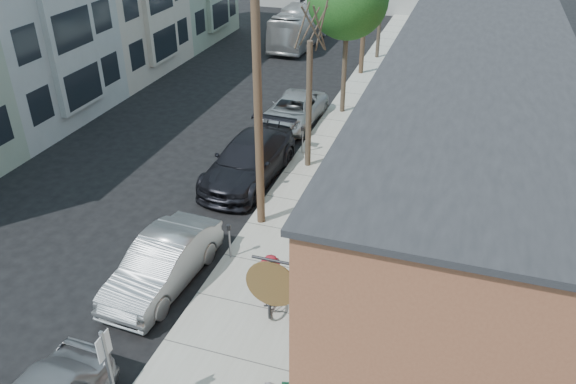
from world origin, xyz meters
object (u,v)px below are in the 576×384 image
(parking_meter_near, at_px, (229,236))
(utility_pole_near, at_px, (255,79))
(parking_meter_far, at_px, (302,135))
(tree_bare, at_px, (309,106))
(car_1, at_px, (163,263))
(car_2, at_px, (249,160))
(bus, at_px, (304,23))
(sign_post, at_px, (109,371))
(cyclist, at_px, (271,278))
(car_3, at_px, (293,111))

(parking_meter_near, height_order, utility_pole_near, utility_pole_near)
(parking_meter_far, height_order, utility_pole_near, utility_pole_near)
(parking_meter_far, xyz_separation_m, tree_bare, (0.55, -1.02, 1.80))
(car_1, bearing_deg, parking_meter_near, 52.80)
(parking_meter_far, distance_m, car_1, 9.84)
(car_2, height_order, bus, bus)
(utility_pole_near, bearing_deg, car_1, -111.60)
(car_1, bearing_deg, bus, 101.17)
(tree_bare, height_order, car_2, tree_bare)
(car_1, bearing_deg, sign_post, -69.07)
(parking_meter_far, height_order, car_1, car_1)
(cyclist, distance_m, car_3, 13.26)
(car_2, bearing_deg, cyclist, -60.96)
(cyclist, bearing_deg, car_1, -8.53)
(utility_pole_near, distance_m, tree_bare, 5.40)
(sign_post, xyz_separation_m, parking_meter_far, (-0.10, 14.59, -0.85))
(tree_bare, relative_size, car_2, 0.89)
(cyclist, bearing_deg, car_2, -75.42)
(tree_bare, bearing_deg, sign_post, -91.90)
(tree_bare, relative_size, car_3, 1.05)
(utility_pole_near, bearing_deg, parking_meter_near, -93.47)
(sign_post, relative_size, tree_bare, 0.53)
(cyclist, relative_size, car_3, 0.31)
(parking_meter_near, distance_m, cyclist, 2.46)
(utility_pole_near, bearing_deg, parking_meter_far, 91.41)
(car_1, relative_size, car_2, 0.80)
(car_1, bearing_deg, car_3, 93.23)
(cyclist, bearing_deg, sign_post, 58.23)
(parking_meter_near, relative_size, tree_bare, 0.24)
(car_1, bearing_deg, utility_pole_near, 71.63)
(car_1, distance_m, car_2, 7.06)
(bus, bearing_deg, parking_meter_near, -77.95)
(sign_post, bearing_deg, cyclist, 69.94)
(car_3, distance_m, bus, 15.17)
(car_2, distance_m, car_3, 5.95)
(parking_meter_far, bearing_deg, sign_post, -89.61)
(parking_meter_near, distance_m, car_2, 5.55)
(cyclist, relative_size, bus, 0.16)
(sign_post, bearing_deg, parking_meter_near, 90.87)
(sign_post, distance_m, tree_bare, 13.61)
(car_2, height_order, car_3, car_2)
(parking_meter_far, xyz_separation_m, utility_pole_near, (0.14, -5.72, 4.43))
(cyclist, xyz_separation_m, car_3, (-3.39, 12.82, -0.22))
(parking_meter_far, xyz_separation_m, bus, (-5.31, 17.92, 0.37))
(parking_meter_near, relative_size, bus, 0.13)
(sign_post, distance_m, parking_meter_far, 14.62)
(utility_pole_near, distance_m, car_3, 10.28)
(utility_pole_near, distance_m, car_1, 6.33)
(sign_post, xyz_separation_m, car_3, (-1.55, 17.87, -1.14))
(parking_meter_near, distance_m, parking_meter_far, 8.03)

